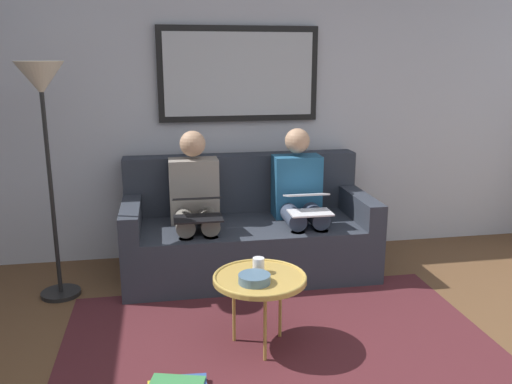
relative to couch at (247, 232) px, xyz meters
name	(u,v)px	position (x,y,z in m)	size (l,w,h in m)	color
wall_rear	(237,104)	(0.00, -0.48, 0.99)	(6.00, 0.12, 2.60)	#B7BCC6
area_rug	(281,347)	(0.00, 1.27, -0.31)	(2.60, 1.80, 0.01)	#4C1E23
couch	(247,232)	(0.00, 0.00, 0.00)	(1.94, 0.90, 0.90)	#2D333D
framed_mirror	(239,74)	(0.00, -0.39, 1.24)	(1.33, 0.05, 0.77)	black
coffee_table	(260,279)	(0.12, 1.22, 0.12)	(0.55, 0.55, 0.45)	tan
cup	(258,265)	(0.12, 1.15, 0.18)	(0.07, 0.07, 0.09)	silver
bowl	(254,279)	(0.17, 1.29, 0.16)	(0.18, 0.18, 0.05)	slate
person_left	(299,196)	(-0.41, 0.07, 0.30)	(0.38, 0.58, 1.14)	#235B84
laptop_white	(308,203)	(-0.41, 0.32, 0.31)	(0.31, 0.33, 0.14)	white
person_right	(195,201)	(0.41, 0.07, 0.30)	(0.38, 0.58, 1.14)	gray
laptop_black	(197,207)	(0.41, 0.31, 0.32)	(0.35, 0.35, 0.15)	black
standing_lamp	(43,106)	(1.42, 0.27, 1.06)	(0.32, 0.32, 1.66)	black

